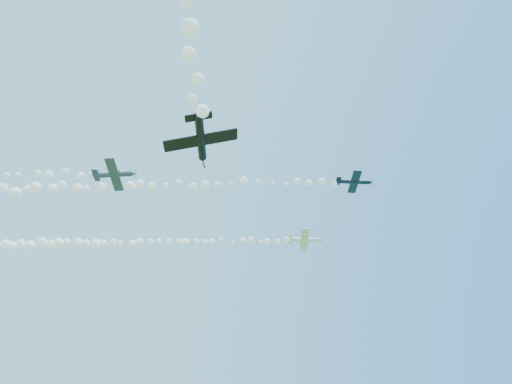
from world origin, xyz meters
name	(u,v)px	position (x,y,z in m)	size (l,w,h in m)	color
plane_white	(304,240)	(26.21, 14.08, 52.34)	(7.61, 8.06, 2.57)	white
smoke_trail_white	(127,242)	(-10.15, 29.61, 52.04)	(68.69, 30.95, 3.22)	white
plane_navy	(354,182)	(20.90, -13.28, 46.48)	(6.21, 6.53, 2.34)	#0C1B38
smoke_trail_navy	(109,187)	(-16.15, 2.97, 46.29)	(70.84, 32.36, 2.54)	white
plane_grey	(114,175)	(-15.69, -2.28, 44.97)	(6.76, 7.15, 1.92)	#373C50
plane_black	(201,139)	(-7.43, -24.33, 35.25)	(7.95, 7.71, 2.57)	black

